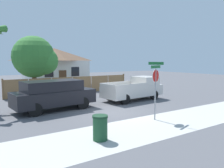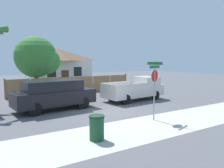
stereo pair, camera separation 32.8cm
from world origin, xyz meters
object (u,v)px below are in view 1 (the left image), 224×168
(stop_sign, at_px, (156,81))
(trash_bin, at_px, (100,128))
(house, at_px, (55,66))
(red_suv, at_px, (54,94))
(oak_tree, at_px, (36,58))
(orange_pickup, at_px, (135,89))

(stop_sign, xyz_separation_m, trash_bin, (-3.92, -0.99, -1.56))
(house, relative_size, red_suv, 1.48)
(house, distance_m, oak_tree, 7.74)
(house, height_order, red_suv, house)
(house, distance_m, trash_bin, 20.55)
(red_suv, distance_m, stop_sign, 6.41)
(red_suv, bearing_deg, house, 65.74)
(house, relative_size, trash_bin, 7.67)
(oak_tree, bearing_deg, house, 59.24)
(orange_pickup, height_order, trash_bin, orange_pickup)
(house, height_order, oak_tree, oak_tree)
(red_suv, xyz_separation_m, stop_sign, (3.70, -5.13, 1.04))
(oak_tree, bearing_deg, stop_sign, -76.65)
(orange_pickup, bearing_deg, oak_tree, 123.68)
(stop_sign, bearing_deg, red_suv, 109.09)
(house, bearing_deg, trash_bin, -103.97)
(oak_tree, relative_size, trash_bin, 5.38)
(stop_sign, bearing_deg, house, 70.20)
(trash_bin, bearing_deg, stop_sign, 14.23)
(oak_tree, relative_size, orange_pickup, 1.03)
(orange_pickup, relative_size, stop_sign, 1.70)
(stop_sign, distance_m, trash_bin, 4.34)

